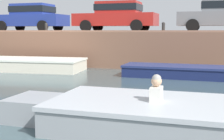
{
  "coord_description": "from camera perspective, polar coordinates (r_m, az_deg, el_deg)",
  "views": [
    {
      "loc": [
        1.11,
        -1.07,
        1.81
      ],
      "look_at": [
        -0.56,
        4.47,
        1.06
      ],
      "focal_mm": 50.0,
      "sensor_mm": 36.0,
      "label": 1
    }
  ],
  "objects": [
    {
      "name": "far_quay_wall",
      "position": [
        16.9,
        13.03,
        3.93
      ],
      "size": [
        60.0,
        6.0,
        1.71
      ],
      "primitive_type": "cube",
      "color": "brown",
      "rests_on": "ground"
    },
    {
      "name": "ground_plane",
      "position": [
        7.75,
        8.15,
        -6.23
      ],
      "size": [
        400.0,
        400.0,
        0.0
      ],
      "primitive_type": "plane",
      "color": "#3D5156"
    },
    {
      "name": "far_wall_coping",
      "position": [
        14.0,
        12.33,
        6.95
      ],
      "size": [
        60.0,
        0.24,
        0.08
      ],
      "primitive_type": "cube",
      "color": "#9F6C52",
      "rests_on": "far_quay_wall"
    },
    {
      "name": "car_centre_grey",
      "position": [
        15.89,
        19.31,
        9.64
      ],
      "size": [
        3.9,
        1.97,
        1.54
      ],
      "color": "slate",
      "rests_on": "far_quay_wall"
    },
    {
      "name": "car_left_inner_red",
      "position": [
        16.51,
        0.89,
        9.95
      ],
      "size": [
        4.31,
        2.0,
        1.54
      ],
      "color": "#B2231E",
      "rests_on": "far_quay_wall"
    },
    {
      "name": "mooring_bollard_west",
      "position": [
        16.04,
        -11.94,
        7.7
      ],
      "size": [
        0.15,
        0.15,
        0.45
      ],
      "color": "#2D2B28",
      "rests_on": "far_quay_wall"
    },
    {
      "name": "boat_moored_west_cream",
      "position": [
        14.81,
        -17.42,
        1.05
      ],
      "size": [
        6.98,
        2.36,
        0.55
      ],
      "color": "silver",
      "rests_on": "ground"
    },
    {
      "name": "car_leftmost_blue",
      "position": [
        18.55,
        -14.55,
        9.43
      ],
      "size": [
        4.16,
        1.98,
        1.54
      ],
      "color": "#233893",
      "rests_on": "far_quay_wall"
    },
    {
      "name": "motorboat_passing",
      "position": [
        5.67,
        13.51,
        -8.55
      ],
      "size": [
        6.6,
        2.1,
        1.03
      ],
      "color": "#93999E",
      "rests_on": "ground"
    },
    {
      "name": "mooring_bollard_mid",
      "position": [
        14.21,
        9.39,
        7.82
      ],
      "size": [
        0.15,
        0.15,
        0.45
      ],
      "color": "#2D2B28",
      "rests_on": "far_quay_wall"
    },
    {
      "name": "boat_moored_central_navy",
      "position": [
        12.22,
        13.18,
        -0.3
      ],
      "size": [
        5.14,
        1.56,
        0.45
      ],
      "color": "navy",
      "rests_on": "ground"
    }
  ]
}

